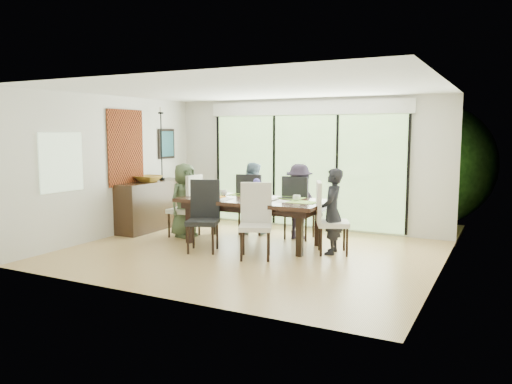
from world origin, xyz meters
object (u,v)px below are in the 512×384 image
at_px(person_left_end, 185,200).
at_px(cup_c, 297,198).
at_px(person_far_right, 299,201).
at_px(sideboard, 152,205).
at_px(chair_right_end, 333,218).
at_px(cup_b, 258,197).
at_px(chair_near_right, 255,221).
at_px(cup_a, 223,193).
at_px(chair_left_end, 184,205).
at_px(chair_near_left, 203,216).
at_px(person_far_left, 252,198).
at_px(vase, 257,195).
at_px(table_top, 253,201).
at_px(person_right_end, 332,211).
at_px(chair_far_right, 299,207).
at_px(laptop, 209,196).
at_px(chair_far_left, 253,203).
at_px(bowl, 148,179).

relative_size(person_left_end, cup_c, 10.40).
height_order(person_far_right, sideboard, person_far_right).
height_order(chair_right_end, cup_b, chair_right_end).
height_order(chair_near_right, cup_a, chair_near_right).
xyz_separation_m(chair_left_end, chair_near_left, (1.00, -0.87, 0.00)).
height_order(person_far_left, vase, person_far_left).
height_order(table_top, person_far_right, person_far_right).
bearing_deg(person_right_end, person_left_end, -100.83).
distance_m(person_left_end, person_far_right, 2.19).
xyz_separation_m(chair_far_right, chair_near_left, (-1.05, -1.72, 0.00)).
distance_m(chair_near_right, laptop, 1.57).
relative_size(table_top, chair_left_end, 2.18).
bearing_deg(person_left_end, chair_near_right, -100.90).
height_order(chair_far_right, laptop, chair_far_right).
relative_size(chair_left_end, person_right_end, 0.85).
distance_m(person_far_left, cup_b, 1.12).
bearing_deg(person_left_end, cup_b, -80.69).
xyz_separation_m(vase, sideboard, (-2.57, 0.26, -0.39)).
distance_m(chair_right_end, vase, 1.48).
height_order(chair_left_end, laptop, chair_left_end).
distance_m(table_top, cup_c, 0.81).
height_order(table_top, sideboard, sideboard).
bearing_deg(chair_far_left, chair_far_right, 170.47).
height_order(chair_far_right, sideboard, chair_far_right).
relative_size(person_left_end, person_right_end, 1.00).
bearing_deg(cup_b, bowl, 173.46).
bearing_deg(table_top, person_far_left, 118.47).
xyz_separation_m(chair_left_end, chair_right_end, (3.00, 0.00, 0.00)).
bearing_deg(table_top, chair_far_left, 117.90).
distance_m(person_right_end, sideboard, 4.01).
xyz_separation_m(chair_far_left, person_left_end, (-1.03, -0.85, 0.10)).
height_order(chair_near_left, person_far_left, person_far_left).
xyz_separation_m(chair_near_right, sideboard, (-3.02, 1.18, -0.11)).
bearing_deg(cup_a, chair_near_right, -40.36).
bearing_deg(chair_right_end, chair_near_right, 107.57).
xyz_separation_m(chair_far_right, chair_near_right, (-0.05, -1.72, 0.00)).
relative_size(chair_near_left, person_left_end, 0.85).
relative_size(chair_far_right, person_right_end, 0.85).
height_order(person_far_left, cup_b, person_far_left).
bearing_deg(sideboard, cup_b, -8.65).
distance_m(chair_far_left, vase, 0.99).
height_order(person_far_right, vase, person_far_right).
height_order(chair_left_end, chair_right_end, same).
xyz_separation_m(laptop, bowl, (-1.67, 0.31, 0.22)).
relative_size(chair_left_end, vase, 9.17).
relative_size(table_top, chair_right_end, 2.18).
distance_m(chair_left_end, person_left_end, 0.11).
bearing_deg(person_left_end, vase, -75.30).
bearing_deg(person_far_right, cup_c, 107.50).
xyz_separation_m(person_left_end, person_far_right, (2.03, 0.83, 0.00)).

